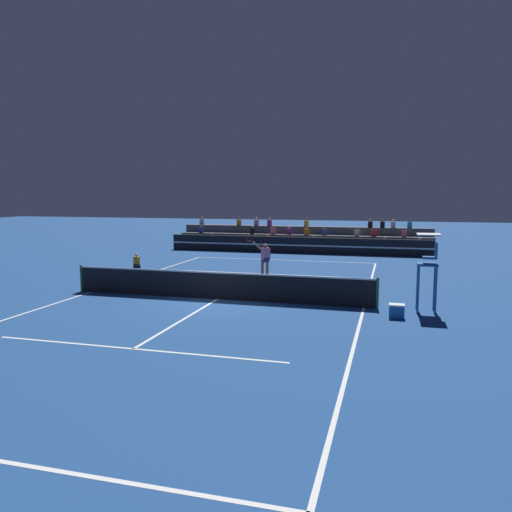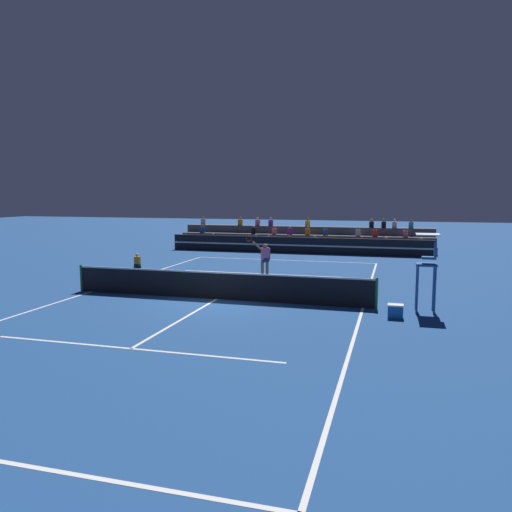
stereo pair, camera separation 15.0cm
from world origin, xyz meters
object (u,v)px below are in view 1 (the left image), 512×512
(equipment_cooler, at_px, (397,311))
(umpire_chair, at_px, (429,262))
(ball_kid_courtside, at_px, (137,263))
(tennis_player, at_px, (265,259))
(tennis_ball, at_px, (220,276))

(equipment_cooler, bearing_deg, umpire_chair, 49.83)
(ball_kid_courtside, distance_m, tennis_player, 7.66)
(ball_kid_courtside, distance_m, tennis_ball, 5.23)
(ball_kid_courtside, height_order, tennis_ball, ball_kid_courtside)
(umpire_chair, xyz_separation_m, equipment_cooler, (-1.01, -1.19, -1.49))
(umpire_chair, relative_size, tennis_player, 1.20)
(tennis_player, xyz_separation_m, tennis_ball, (-2.38, 0.40, -0.94))
(umpire_chair, distance_m, equipment_cooler, 2.16)
(umpire_chair, bearing_deg, ball_kid_courtside, 156.69)
(umpire_chair, height_order, equipment_cooler, umpire_chair)
(tennis_player, bearing_deg, equipment_cooler, -44.84)
(equipment_cooler, bearing_deg, ball_kid_courtside, 151.11)
(umpire_chair, xyz_separation_m, tennis_player, (-6.96, 4.73, -0.74))
(tennis_ball, relative_size, equipment_cooler, 0.14)
(ball_kid_courtside, relative_size, tennis_ball, 12.43)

